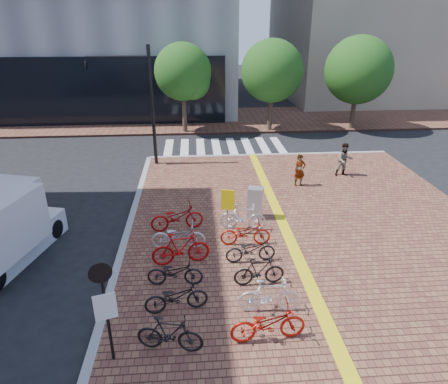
{
  "coord_description": "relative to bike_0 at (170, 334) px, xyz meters",
  "views": [
    {
      "loc": [
        -1.35,
        -10.09,
        7.61
      ],
      "look_at": [
        -0.27,
        4.12,
        1.3
      ],
      "focal_mm": 32.0,
      "sensor_mm": 36.0,
      "label": 1
    }
  ],
  "objects": [
    {
      "name": "pedestrian_a",
      "position": [
        5.65,
        9.89,
        0.28
      ],
      "size": [
        0.63,
        0.47,
        1.55
      ],
      "primitive_type": "imported",
      "rotation": [
        0.0,
        0.0,
        0.2
      ],
      "color": "gray",
      "rests_on": "sidewalk"
    },
    {
      "name": "bike_0",
      "position": [
        0.0,
        0.0,
        0.0
      ],
      "size": [
        1.7,
        0.79,
        0.99
      ],
      "primitive_type": "imported",
      "rotation": [
        0.0,
        0.0,
        1.36
      ],
      "color": "black",
      "rests_on": "sidewalk"
    },
    {
      "name": "far_sidewalk",
      "position": [
        2.09,
        23.67,
        -0.57
      ],
      "size": [
        70.0,
        8.0,
        0.15
      ],
      "primitive_type": "cube",
      "color": "brown",
      "rests_on": "ground"
    },
    {
      "name": "traffic_light_pole",
      "position": [
        -2.84,
        13.6,
        3.77
      ],
      "size": [
        3.32,
        1.28,
        6.18
      ],
      "color": "black",
      "rests_on": "sidewalk"
    },
    {
      "name": "bike_6",
      "position": [
        2.41,
        0.17,
        0.01
      ],
      "size": [
        1.96,
        0.82,
        1.0
      ],
      "primitive_type": "imported",
      "rotation": [
        0.0,
        0.0,
        1.65
      ],
      "color": "#B3170C",
      "rests_on": "sidewalk"
    },
    {
      "name": "bike_8",
      "position": [
        2.54,
        2.42,
        -0.03
      ],
      "size": [
        1.58,
        0.55,
        0.93
      ],
      "primitive_type": "imported",
      "rotation": [
        0.0,
        0.0,
        1.64
      ],
      "color": "black",
      "rests_on": "sidewalk"
    },
    {
      "name": "bike_10",
      "position": [
        2.42,
        4.74,
        -0.03
      ],
      "size": [
        1.78,
        0.65,
        0.93
      ],
      "primitive_type": "imported",
      "rotation": [
        0.0,
        0.0,
        1.55
      ],
      "color": "#B81D0D",
      "rests_on": "sidewalk"
    },
    {
      "name": "yellow_sign",
      "position": [
        1.85,
        5.53,
        0.75
      ],
      "size": [
        0.48,
        0.18,
        1.79
      ],
      "color": "#B7B7BC",
      "rests_on": "sidewalk"
    },
    {
      "name": "bike_3",
      "position": [
        0.18,
        3.72,
        0.08
      ],
      "size": [
        1.96,
        0.81,
        1.14
      ],
      "primitive_type": "imported",
      "rotation": [
        0.0,
        0.0,
        1.72
      ],
      "color": "red",
      "rests_on": "sidewalk"
    },
    {
      "name": "ground",
      "position": [
        2.09,
        2.67,
        -0.64
      ],
      "size": [
        120.0,
        120.0,
        0.0
      ],
      "primitive_type": "plane",
      "color": "black",
      "rests_on": "ground"
    },
    {
      "name": "notice_sign",
      "position": [
        -1.34,
        -0.2,
        1.23
      ],
      "size": [
        0.49,
        0.19,
        2.74
      ],
      "color": "black",
      "rests_on": "sidewalk"
    },
    {
      "name": "bike_11",
      "position": [
        2.47,
        5.83,
        0.03
      ],
      "size": [
        1.81,
        0.79,
        1.05
      ],
      "primitive_type": "imported",
      "rotation": [
        0.0,
        0.0,
        1.4
      ],
      "color": "silver",
      "rests_on": "sidewalk"
    },
    {
      "name": "bike_5",
      "position": [
        -0.02,
        6.02,
        0.03
      ],
      "size": [
        2.07,
        1.03,
        1.04
      ],
      "primitive_type": "imported",
      "rotation": [
        0.0,
        0.0,
        1.75
      ],
      "color": "#A80C0D",
      "rests_on": "sidewalk"
    },
    {
      "name": "bike_7",
      "position": [
        2.64,
        1.2,
        0.02
      ],
      "size": [
        1.74,
        0.56,
        1.04
      ],
      "primitive_type": "imported",
      "rotation": [
        0.0,
        0.0,
        1.53
      ],
      "color": "silver",
      "rests_on": "sidewalk"
    },
    {
      "name": "crosswalk",
      "position": [
        2.59,
        16.67,
        -0.64
      ],
      "size": [
        7.5,
        4.0,
        0.01
      ],
      "color": "silver",
      "rests_on": "ground"
    },
    {
      "name": "pedestrian_b",
      "position": [
        8.21,
        10.99,
        0.36
      ],
      "size": [
        0.83,
        0.65,
        1.7
      ],
      "primitive_type": "imported",
      "rotation": [
        0.0,
        0.0,
        -0.01
      ],
      "color": "#4A4D5D",
      "rests_on": "sidewalk"
    },
    {
      "name": "bike_4",
      "position": [
        0.07,
        4.67,
        -0.0
      ],
      "size": [
        1.9,
        0.74,
        0.98
      ],
      "primitive_type": "imported",
      "rotation": [
        0.0,
        0.0,
        1.52
      ],
      "color": "silver",
      "rests_on": "sidewalk"
    },
    {
      "name": "bike_9",
      "position": [
        2.46,
        3.67,
        -0.06
      ],
      "size": [
        1.69,
        0.69,
        0.87
      ],
      "primitive_type": "imported",
      "rotation": [
        0.0,
        0.0,
        1.64
      ],
      "color": "black",
      "rests_on": "sidewalk"
    },
    {
      "name": "street_trees",
      "position": [
        7.13,
        20.13,
        3.46
      ],
      "size": [
        16.2,
        4.6,
        6.35
      ],
      "color": "#38281E",
      "rests_on": "far_sidewalk"
    },
    {
      "name": "bike_2",
      "position": [
        0.03,
        2.6,
        -0.05
      ],
      "size": [
        1.7,
        0.68,
        0.88
      ],
      "primitive_type": "imported",
      "rotation": [
        0.0,
        0.0,
        1.51
      ],
      "color": "black",
      "rests_on": "sidewalk"
    },
    {
      "name": "kerb_north",
      "position": [
        5.09,
        14.67,
        -0.57
      ],
      "size": [
        14.0,
        0.25,
        0.15
      ],
      "primitive_type": "cube",
      "color": "gray",
      "rests_on": "ground"
    },
    {
      "name": "utility_box",
      "position": [
        3.07,
        6.77,
        0.15
      ],
      "size": [
        0.69,
        0.58,
        1.3
      ],
      "primitive_type": "cube",
      "rotation": [
        0.0,
        0.0,
        -0.28
      ],
      "color": "#B5B5BA",
      "rests_on": "sidewalk"
    },
    {
      "name": "building_beige",
      "position": [
        20.09,
        34.67,
        8.36
      ],
      "size": [
        20.0,
        18.0,
        18.0
      ],
      "primitive_type": "cube",
      "color": "gray",
      "rests_on": "ground"
    },
    {
      "name": "bike_1",
      "position": [
        0.11,
        1.43,
        -0.04
      ],
      "size": [
        1.81,
        0.85,
        0.91
      ],
      "primitive_type": "imported",
      "rotation": [
        0.0,
        0.0,
        1.72
      ],
      "color": "black",
      "rests_on": "sidewalk"
    }
  ]
}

